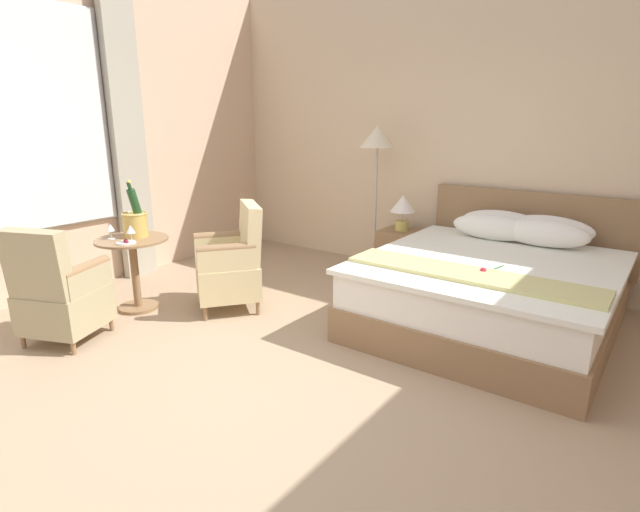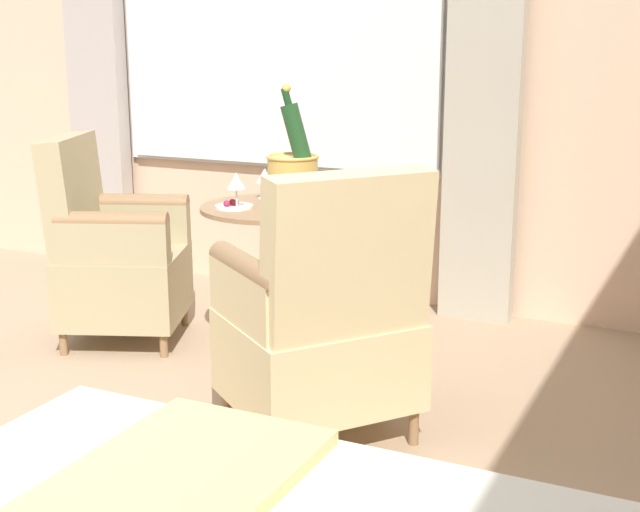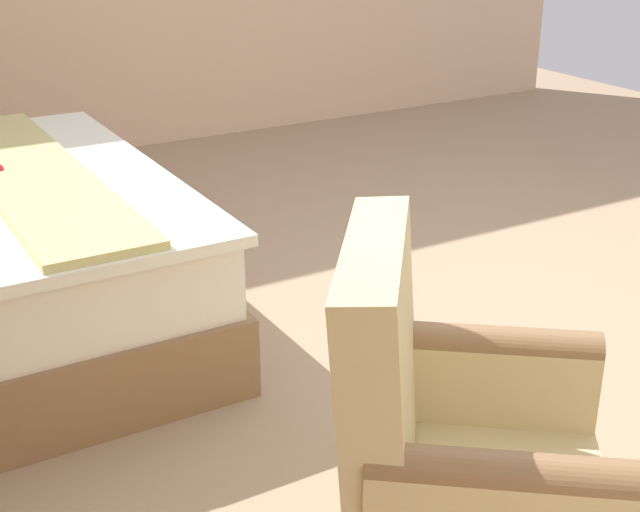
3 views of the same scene
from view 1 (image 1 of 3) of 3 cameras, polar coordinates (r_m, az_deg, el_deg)
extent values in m
plane|color=tan|center=(3.28, -6.56, -16.39)|extent=(7.89, 7.89, 0.00)
cube|color=beige|center=(5.61, 16.68, 13.70)|extent=(6.17, 0.12, 3.20)
cube|color=beige|center=(5.39, -32.67, 11.87)|extent=(0.12, 6.51, 3.20)
cube|color=white|center=(5.32, -32.52, 13.12)|extent=(0.02, 1.95, 2.06)
cube|color=white|center=(5.29, -32.40, 13.14)|extent=(0.02, 1.85, 2.02)
cube|color=#AEA996|center=(5.79, -21.10, 12.39)|extent=(0.10, 0.36, 3.00)
cube|color=olive|center=(4.50, 18.71, -5.88)|extent=(1.85, 2.12, 0.29)
cube|color=white|center=(4.41, 19.03, -2.49)|extent=(1.80, 2.06, 0.27)
cube|color=white|center=(4.31, 18.97, -0.72)|extent=(1.89, 1.99, 0.04)
cube|color=#CAC47D|center=(3.82, 16.61, -2.03)|extent=(1.85, 0.38, 0.03)
cube|color=olive|center=(5.38, 22.83, 2.90)|extent=(1.95, 0.08, 0.74)
ellipsoid|color=white|center=(5.23, 20.02, 3.59)|extent=(0.78, 0.23, 0.25)
ellipsoid|color=white|center=(5.13, 24.76, 2.87)|extent=(0.79, 0.26, 0.25)
ellipsoid|color=white|center=(5.00, 19.18, 3.10)|extent=(0.78, 0.24, 0.26)
ellipsoid|color=white|center=(4.89, 24.14, 2.38)|extent=(0.78, 0.23, 0.25)
cylinder|color=#2D6628|center=(4.02, 19.25, -1.41)|extent=(0.07, 0.30, 0.01)
sphere|color=#DB2342|center=(3.89, 18.15, -1.61)|extent=(0.05, 0.05, 0.05)
ellipsoid|color=#33702D|center=(3.94, 18.87, -1.63)|extent=(0.04, 0.05, 0.01)
cube|color=white|center=(3.91, 19.41, -1.87)|extent=(0.10, 0.12, 0.00)
cube|color=olive|center=(5.60, 9.20, 0.29)|extent=(0.43, 0.44, 0.53)
sphere|color=tan|center=(5.48, 11.36, 1.08)|extent=(0.02, 0.02, 0.02)
cylinder|color=tan|center=(5.53, 9.34, 3.46)|extent=(0.15, 0.15, 0.11)
cylinder|color=#B7B2A8|center=(5.51, 9.39, 4.52)|extent=(0.02, 0.02, 0.10)
cone|color=silver|center=(5.48, 9.45, 5.95)|extent=(0.28, 0.28, 0.18)
cylinder|color=#AFA9A2|center=(5.82, 6.13, -1.56)|extent=(0.28, 0.28, 0.03)
cylinder|color=#AFA9A2|center=(5.65, 6.34, 5.26)|extent=(0.03, 0.03, 1.38)
cone|color=beige|center=(5.56, 6.59, 13.43)|extent=(0.38, 0.38, 0.23)
cylinder|color=olive|center=(4.98, -20.01, -5.49)|extent=(0.36, 0.36, 0.03)
cylinder|color=olive|center=(4.88, -20.35, -2.07)|extent=(0.07, 0.07, 0.65)
cylinder|color=olive|center=(4.79, -20.73, 1.77)|extent=(0.64, 0.64, 0.02)
cylinder|color=tan|center=(4.83, -20.36, 3.33)|extent=(0.22, 0.22, 0.21)
torus|color=tan|center=(4.82, -20.48, 4.56)|extent=(0.23, 0.23, 0.02)
cylinder|color=white|center=(4.82, -20.45, 4.32)|extent=(0.19, 0.19, 0.03)
cylinder|color=#1E4723|center=(4.82, -20.32, 5.37)|extent=(0.09, 0.16, 0.33)
cylinder|color=#193D1E|center=(4.76, -20.98, 7.48)|extent=(0.04, 0.05, 0.08)
sphere|color=gold|center=(4.76, -21.02, 7.88)|extent=(0.04, 0.04, 0.04)
cylinder|color=white|center=(4.84, -22.72, 1.84)|extent=(0.06, 0.06, 0.01)
cylinder|color=white|center=(4.83, -22.76, 2.27)|extent=(0.01, 0.01, 0.07)
cone|color=white|center=(4.82, -22.85, 3.03)|extent=(0.08, 0.08, 0.06)
cylinder|color=white|center=(4.62, -20.70, 1.42)|extent=(0.07, 0.07, 0.01)
cylinder|color=white|center=(4.61, -20.76, 1.97)|extent=(0.01, 0.01, 0.08)
cone|color=white|center=(4.59, -20.85, 2.89)|extent=(0.08, 0.08, 0.07)
cylinder|color=white|center=(4.63, -21.30, 1.43)|extent=(0.16, 0.16, 0.01)
sphere|color=maroon|center=(4.58, -21.20, 1.55)|extent=(0.03, 0.03, 0.03)
sphere|color=maroon|center=(4.62, -21.36, 1.63)|extent=(0.03, 0.03, 0.03)
sphere|color=#963430|center=(4.63, -21.26, 1.67)|extent=(0.02, 0.02, 0.02)
cylinder|color=olive|center=(5.00, -13.37, -4.23)|extent=(0.04, 0.04, 0.13)
cylinder|color=olive|center=(4.52, -12.98, -6.40)|extent=(0.04, 0.04, 0.13)
cylinder|color=olive|center=(5.04, -8.08, -3.80)|extent=(0.04, 0.04, 0.13)
cylinder|color=olive|center=(4.56, -7.12, -5.90)|extent=(0.04, 0.04, 0.13)
cube|color=beige|center=(4.70, -10.52, -2.54)|extent=(0.81, 0.80, 0.31)
cube|color=beige|center=(4.61, -8.03, 2.65)|extent=(0.55, 0.47, 0.54)
cube|color=beige|center=(4.86, -11.21, 1.13)|extent=(0.38, 0.45, 0.20)
cylinder|color=olive|center=(4.84, -11.28, 2.25)|extent=(0.38, 0.45, 0.09)
cube|color=beige|center=(4.39, -10.60, -0.43)|extent=(0.38, 0.45, 0.20)
cylinder|color=olive|center=(4.36, -10.66, 0.80)|extent=(0.38, 0.45, 0.09)
cylinder|color=olive|center=(4.56, -22.73, -7.22)|extent=(0.04, 0.04, 0.11)
cylinder|color=olive|center=(4.83, -27.09, -6.45)|extent=(0.04, 0.04, 0.11)
cylinder|color=olive|center=(4.24, -26.35, -9.40)|extent=(0.04, 0.04, 0.11)
cylinder|color=olive|center=(4.53, -30.79, -8.40)|extent=(0.04, 0.04, 0.11)
cube|color=tan|center=(4.46, -27.08, -5.35)|extent=(0.70, 0.69, 0.31)
cube|color=tan|center=(4.19, -29.68, -0.93)|extent=(0.53, 0.34, 0.54)
cube|color=tan|center=(4.26, -25.11, -2.47)|extent=(0.27, 0.49, 0.19)
cylinder|color=olive|center=(4.24, -25.25, -1.27)|extent=(0.27, 0.49, 0.09)
cube|color=tan|center=(4.54, -29.38, -1.96)|extent=(0.27, 0.49, 0.19)
cylinder|color=olive|center=(4.52, -29.54, -0.83)|extent=(0.27, 0.49, 0.09)
camera|label=2|loc=(4.37, 28.26, 9.32)|focal=50.00mm
camera|label=3|loc=(6.08, -11.48, 14.33)|focal=50.00mm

